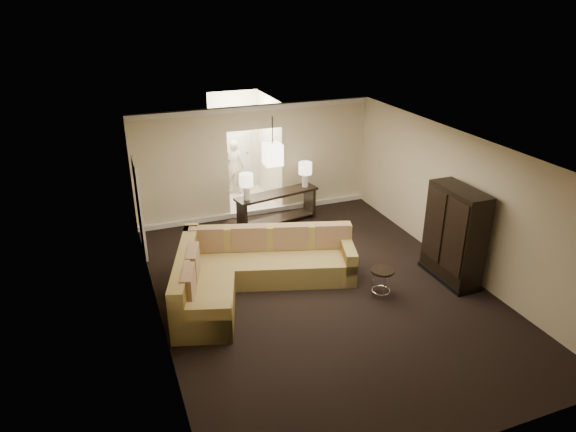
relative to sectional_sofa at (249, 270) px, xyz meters
name	(u,v)px	position (x,y,z in m)	size (l,w,h in m)	color
ground	(320,290)	(1.25, -0.55, -0.40)	(8.00, 8.00, 0.00)	black
wall_back	(256,161)	(1.25, 3.45, 1.00)	(6.00, 0.04, 2.80)	beige
wall_front	(467,360)	(1.25, -4.55, 1.00)	(6.00, 0.04, 2.80)	beige
wall_left	(154,252)	(-1.75, -0.55, 1.00)	(0.04, 8.00, 2.80)	beige
wall_right	(458,202)	(4.25, -0.55, 1.00)	(0.04, 8.00, 2.80)	beige
ceiling	(325,150)	(1.25, -0.55, 2.40)	(6.00, 8.00, 0.02)	white
crown_molding	(255,108)	(1.25, 3.40, 2.33)	(6.00, 0.10, 0.12)	silver
baseboard	(257,212)	(1.25, 3.40, -0.34)	(6.00, 0.10, 0.12)	silver
side_door	(140,208)	(-1.72, 2.25, 0.65)	(0.05, 0.90, 2.10)	silver
foyer	(241,151)	(1.25, 4.79, 0.90)	(1.44, 2.02, 2.80)	beige
sectional_sofa	(249,270)	(0.00, 0.00, 0.00)	(3.95, 2.85, 1.00)	brown
coffee_table	(254,267)	(0.24, 0.45, -0.21)	(1.04, 1.04, 0.38)	silver
console_table	(277,205)	(1.52, 2.65, 0.09)	(2.17, 0.87, 0.82)	black
armoire	(454,237)	(3.85, -1.05, 0.52)	(0.57, 1.33, 1.91)	black
drink_table	(382,277)	(2.25, -1.12, -0.01)	(0.43, 0.43, 0.54)	black
table_lamp_left	(246,183)	(0.72, 2.49, 0.83)	(0.33, 0.33, 0.62)	silver
table_lamp_right	(305,171)	(2.32, 2.80, 0.83)	(0.33, 0.33, 0.62)	silver
pendant_light	(273,154)	(1.25, 2.15, 1.55)	(0.38, 0.38, 1.09)	black
person	(234,164)	(1.12, 5.05, 0.46)	(0.62, 0.42, 1.72)	beige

